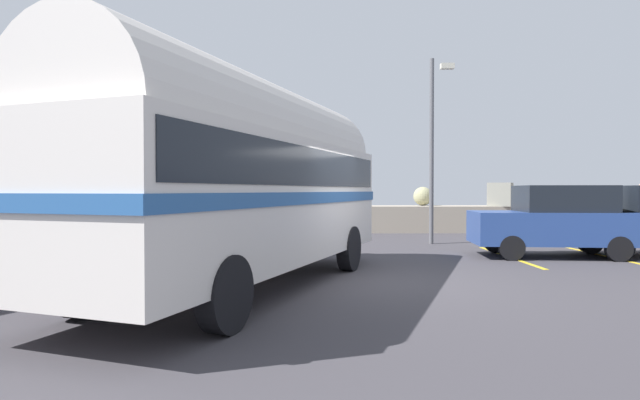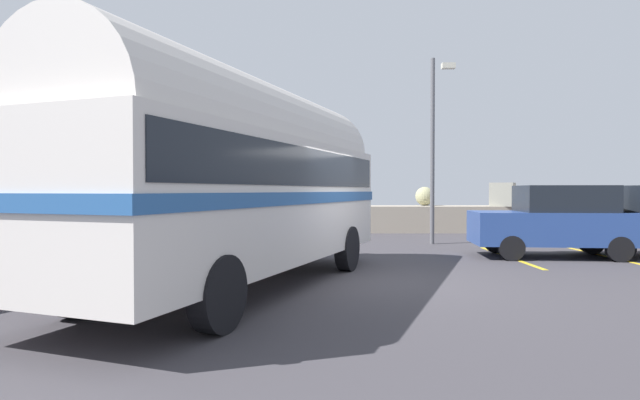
{
  "view_description": "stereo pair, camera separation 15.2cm",
  "coord_description": "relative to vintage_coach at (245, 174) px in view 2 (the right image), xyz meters",
  "views": [
    {
      "loc": [
        -1.02,
        -9.85,
        1.76
      ],
      "look_at": [
        -0.92,
        0.14,
        1.57
      ],
      "focal_mm": 28.98,
      "sensor_mm": 36.0,
      "label": 1
    },
    {
      "loc": [
        -0.87,
        -9.85,
        1.76
      ],
      "look_at": [
        -0.92,
        0.14,
        1.57
      ],
      "focal_mm": 28.98,
      "sensor_mm": 36.0,
      "label": 2
    }
  ],
  "objects": [
    {
      "name": "ground",
      "position": [
        2.22,
        0.79,
        -2.04
      ],
      "size": [
        32.0,
        26.0,
        0.02
      ],
      "color": "#3C393E"
    },
    {
      "name": "breakwater",
      "position": [
        1.88,
        12.6,
        -1.34
      ],
      "size": [
        31.36,
        2.02,
        2.35
      ],
      "color": "#A19584",
      "rests_on": "ground"
    },
    {
      "name": "vintage_coach",
      "position": [
        0.0,
        0.0,
        0.0
      ],
      "size": [
        5.26,
        8.88,
        3.7
      ],
      "rotation": [
        0.0,
        0.0,
        -0.36
      ],
      "color": "black",
      "rests_on": "ground"
    },
    {
      "name": "parked_car_nearest",
      "position": [
        7.48,
        4.27,
        -1.08
      ],
      "size": [
        4.23,
        2.06,
        1.86
      ],
      "rotation": [
        0.0,
        0.0,
        1.48
      ],
      "color": "black",
      "rests_on": "ground"
    },
    {
      "name": "lamp_post",
      "position": [
        5.07,
        7.67,
        1.35
      ],
      "size": [
        0.94,
        0.8,
        6.0
      ],
      "color": "#5B5B60",
      "rests_on": "ground"
    }
  ]
}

